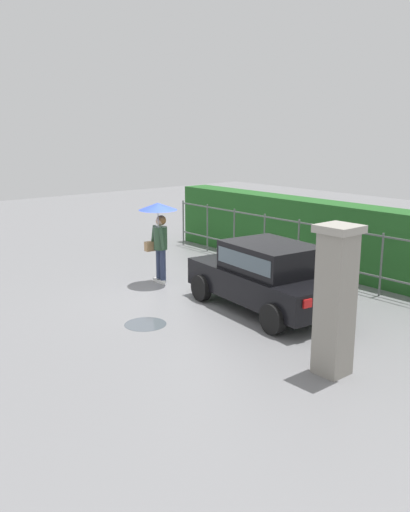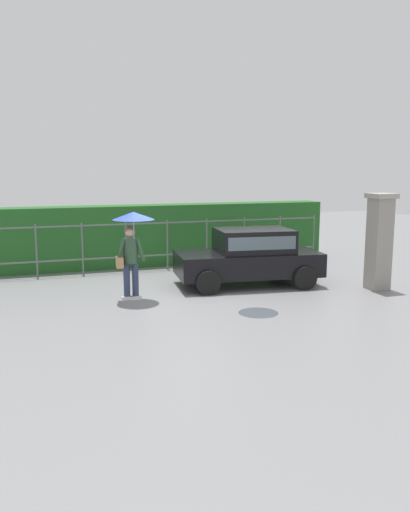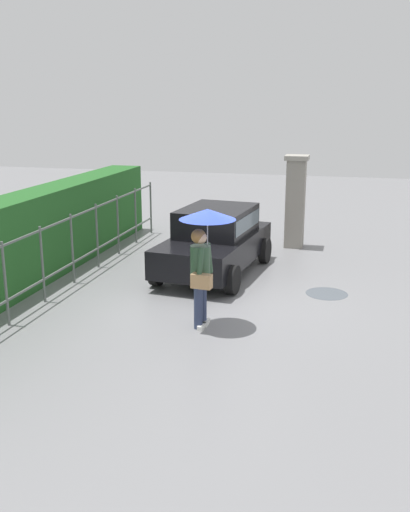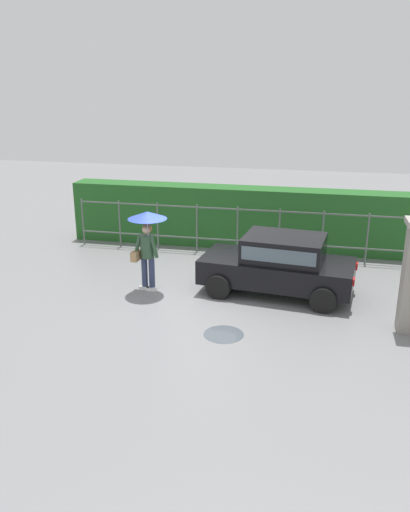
{
  "view_description": "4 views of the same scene",
  "coord_description": "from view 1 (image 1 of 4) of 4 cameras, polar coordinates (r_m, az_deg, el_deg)",
  "views": [
    {
      "loc": [
        9.64,
        -7.72,
        3.85
      ],
      "look_at": [
        -0.03,
        0.37,
        0.88
      ],
      "focal_mm": 38.24,
      "sensor_mm": 36.0,
      "label": 1
    },
    {
      "loc": [
        -3.63,
        -11.78,
        3.04
      ],
      "look_at": [
        0.57,
        0.45,
        0.85
      ],
      "focal_mm": 36.63,
      "sensor_mm": 36.0,
      "label": 2
    },
    {
      "loc": [
        -10.55,
        -2.34,
        3.8
      ],
      "look_at": [
        0.18,
        0.36,
        0.83
      ],
      "focal_mm": 40.98,
      "sensor_mm": 36.0,
      "label": 3
    },
    {
      "loc": [
        2.67,
        -11.61,
        5.0
      ],
      "look_at": [
        -0.03,
        0.55,
        0.83
      ],
      "focal_mm": 36.43,
      "sensor_mm": 36.0,
      "label": 4
    }
  ],
  "objects": [
    {
      "name": "hedge_row",
      "position": [
        15.39,
        11.98,
        2.1
      ],
      "size": [
        11.03,
        0.9,
        1.9
      ],
      "primitive_type": "cube",
      "color": "#235B23",
      "rests_on": "ground"
    },
    {
      "name": "ground_plane",
      "position": [
        12.93,
        -1.17,
        -4.06
      ],
      "size": [
        40.0,
        40.0,
        0.0
      ],
      "primitive_type": "plane",
      "color": "slate"
    },
    {
      "name": "gate_pillar",
      "position": [
        8.76,
        13.47,
        -4.43
      ],
      "size": [
        0.6,
        0.6,
        2.42
      ],
      "color": "gray",
      "rests_on": "ground"
    },
    {
      "name": "fence_section",
      "position": [
        14.72,
        9.74,
        1.21
      ],
      "size": [
        10.08,
        0.05,
        1.5
      ],
      "color": "#59605B",
      "rests_on": "ground"
    },
    {
      "name": "puddle_near",
      "position": [
        11.1,
        -6.26,
        -7.1
      ],
      "size": [
        0.85,
        0.85,
        0.0
      ],
      "primitive_type": "cylinder",
      "color": "#4C545B",
      "rests_on": "ground"
    },
    {
      "name": "pedestrian",
      "position": [
        13.64,
        -4.86,
        3.24
      ],
      "size": [
        0.95,
        0.95,
        2.06
      ],
      "rotation": [
        0.0,
        0.0,
        -1.67
      ],
      "color": "#2D3856",
      "rests_on": "ground"
    },
    {
      "name": "car",
      "position": [
        11.75,
        6.51,
        -1.85
      ],
      "size": [
        3.88,
        2.2,
        1.48
      ],
      "rotation": [
        0.0,
        0.0,
        3.03
      ],
      "color": "black",
      "rests_on": "ground"
    }
  ]
}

